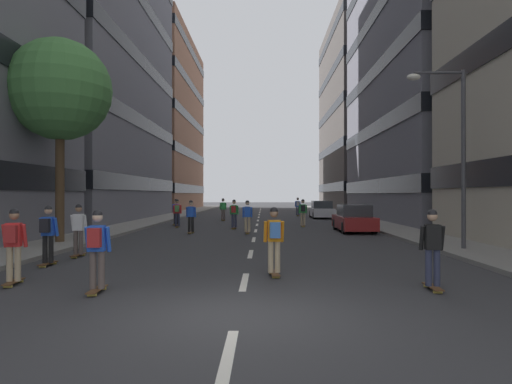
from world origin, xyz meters
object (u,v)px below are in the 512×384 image
(skater_3, at_px, (247,215))
(skater_5, at_px, (223,208))
(skater_10, at_px, (177,211))
(street_tree_near, at_px, (60,90))
(skater_2, at_px, (274,237))
(skater_13, at_px, (298,205))
(skater_0, at_px, (48,231))
(skater_4, at_px, (433,245))
(skater_6, at_px, (13,241))
(skater_12, at_px, (176,211))
(parked_car_near, at_px, (354,219))
(parked_car_mid, at_px, (322,210))
(skater_1, at_px, (191,215))
(skater_8, at_px, (78,228))
(skater_11, at_px, (303,211))
(streetlamp_right, at_px, (453,139))
(skater_9, at_px, (234,212))
(skater_7, at_px, (97,246))

(skater_3, height_order, skater_5, same)
(skater_10, bearing_deg, street_tree_near, -106.92)
(skater_2, xyz_separation_m, skater_13, (3.01, 31.76, 0.00))
(skater_13, bearing_deg, skater_2, -95.41)
(skater_0, distance_m, skater_4, 10.53)
(skater_4, xyz_separation_m, skater_6, (-9.52, 0.37, 0.03))
(skater_5, xyz_separation_m, skater_12, (-2.74, -5.13, 0.00))
(parked_car_near, height_order, skater_0, skater_0)
(skater_2, bearing_deg, parked_car_mid, 80.24)
(skater_5, height_order, skater_13, same)
(skater_1, relative_size, skater_4, 1.00)
(street_tree_near, bearing_deg, skater_8, -57.55)
(skater_5, xyz_separation_m, skater_8, (-2.99, -20.57, 0.00))
(skater_3, relative_size, skater_8, 1.00)
(skater_4, bearing_deg, parked_car_near, 85.02)
(parked_car_near, relative_size, skater_12, 2.47)
(skater_8, bearing_deg, skater_13, 71.51)
(skater_12, bearing_deg, skater_11, -9.38)
(skater_1, bearing_deg, parked_car_near, 8.28)
(skater_1, height_order, skater_4, same)
(skater_8, bearing_deg, street_tree_near, 122.45)
(parked_car_mid, height_order, streetlamp_right, streetlamp_right)
(skater_2, relative_size, skater_13, 1.00)
(skater_2, distance_m, skater_4, 3.80)
(skater_10, height_order, skater_13, same)
(skater_12, bearing_deg, skater_10, -76.83)
(skater_5, relative_size, skater_9, 1.00)
(parked_car_near, xyz_separation_m, skater_7, (-8.60, -15.74, 0.32))
(street_tree_near, distance_m, skater_2, 12.39)
(skater_4, height_order, skater_10, same)
(skater_2, xyz_separation_m, skater_8, (-6.48, 3.38, -0.03))
(skater_11, bearing_deg, skater_6, -114.06)
(skater_1, xyz_separation_m, skater_13, (7.18, 19.37, 0.03))
(skater_0, relative_size, skater_4, 1.00)
(skater_0, height_order, skater_4, same)
(skater_13, bearing_deg, skater_1, -110.33)
(street_tree_near, height_order, skater_13, street_tree_near)
(skater_2, height_order, skater_4, same)
(skater_1, xyz_separation_m, skater_8, (-2.31, -9.01, 0.00))
(skater_0, xyz_separation_m, skater_1, (2.44, 10.88, -0.03))
(streetlamp_right, distance_m, skater_6, 14.47)
(skater_11, bearing_deg, skater_0, -119.13)
(skater_6, xyz_separation_m, skater_10, (0.33, 18.00, 0.00))
(streetlamp_right, xyz_separation_m, skater_10, (-12.39, 11.84, -3.12))
(street_tree_near, height_order, skater_2, street_tree_near)
(parked_car_mid, bearing_deg, streetlamp_right, -85.34)
(streetlamp_right, distance_m, skater_5, 21.79)
(skater_4, distance_m, skater_13, 33.37)
(street_tree_near, relative_size, skater_0, 4.73)
(skater_7, xyz_separation_m, skater_8, (-2.65, 5.43, -0.03))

